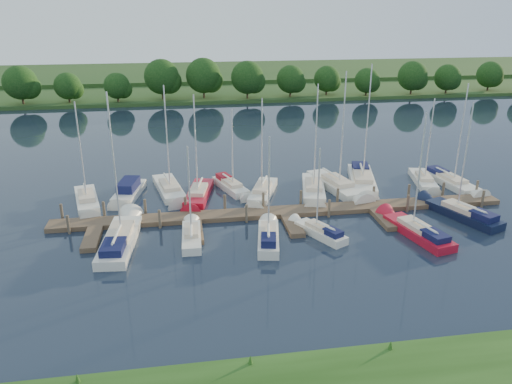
{
  "coord_description": "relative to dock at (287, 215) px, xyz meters",
  "views": [
    {
      "loc": [
        -8.85,
        -31.54,
        17.3
      ],
      "look_at": [
        -2.59,
        8.0,
        2.2
      ],
      "focal_mm": 35.0,
      "sensor_mm": 36.0,
      "label": 1
    }
  ],
  "objects": [
    {
      "name": "sailboat_n_2",
      "position": [
        -10.03,
        7.45,
        0.07
      ],
      "size": [
        3.43,
        8.7,
        10.85
      ],
      "rotation": [
        0.0,
        0.0,
        3.34
      ],
      "color": "white",
      "rests_on": "ground"
    },
    {
      "name": "sailboat_n_0",
      "position": [
        -17.52,
        5.48,
        0.08
      ],
      "size": [
        3.22,
        7.8,
        10.0
      ],
      "rotation": [
        0.0,
        0.0,
        3.36
      ],
      "color": "white",
      "rests_on": "ground"
    },
    {
      "name": "sailboat_n_9",
      "position": [
        15.69,
        6.07,
        0.07
      ],
      "size": [
        3.02,
        7.26,
        9.18
      ],
      "rotation": [
        0.0,
        0.0,
        2.92
      ],
      "color": "white",
      "rests_on": "ground"
    },
    {
      "name": "sailboat_s_5",
      "position": [
        14.85,
        -2.47,
        0.13
      ],
      "size": [
        4.22,
        8.01,
        10.34
      ],
      "rotation": [
        0.0,
        0.0,
        0.36
      ],
      "color": "black",
      "rests_on": "ground"
    },
    {
      "name": "sailboat_s_0",
      "position": [
        -13.75,
        -3.01,
        0.13
      ],
      "size": [
        2.92,
        9.55,
        12.0
      ],
      "rotation": [
        0.0,
        0.0,
        -0.08
      ],
      "color": "white",
      "rests_on": "ground"
    },
    {
      "name": "mooring_pilings",
      "position": [
        0.0,
        1.13,
        0.4
      ],
      "size": [
        38.24,
        2.84,
        2.0
      ],
      "color": "#473D33",
      "rests_on": "ground"
    },
    {
      "name": "sailboat_n_10",
      "position": [
        18.29,
        5.28,
        0.1
      ],
      "size": [
        3.01,
        8.59,
        10.69
      ],
      "rotation": [
        0.0,
        0.0,
        3.28
      ],
      "color": "white",
      "rests_on": "ground"
    },
    {
      "name": "sailboat_s_4",
      "position": [
        9.42,
        -5.15,
        0.11
      ],
      "size": [
        3.34,
        8.08,
        10.16
      ],
      "rotation": [
        0.0,
        0.0,
        0.22
      ],
      "color": "#B21024",
      "rests_on": "ground"
    },
    {
      "name": "sailboat_n_3",
      "position": [
        -7.36,
        5.62,
        0.07
      ],
      "size": [
        3.3,
        8.16,
        10.26
      ],
      "rotation": [
        0.0,
        0.0,
        2.93
      ],
      "color": "#B21024",
      "rests_on": "ground"
    },
    {
      "name": "sailboat_n_7",
      "position": [
        6.44,
        5.78,
        0.08
      ],
      "size": [
        4.0,
        9.6,
        12.06
      ],
      "rotation": [
        0.0,
        0.0,
        3.37
      ],
      "color": "white",
      "rests_on": "ground"
    },
    {
      "name": "far_shore",
      "position": [
        0.0,
        67.69,
        0.1
      ],
      "size": [
        180.0,
        30.0,
        0.6
      ],
      "primitive_type": "cube",
      "color": "#1D3E18",
      "rests_on": "ground"
    },
    {
      "name": "sailboat_s_2",
      "position": [
        -2.46,
        -4.66,
        0.14
      ],
      "size": [
        2.54,
        6.67,
        8.76
      ],
      "rotation": [
        0.0,
        0.0,
        -0.18
      ],
      "color": "white",
      "rests_on": "ground"
    },
    {
      "name": "motorboat",
      "position": [
        -13.95,
        7.16,
        0.18
      ],
      "size": [
        3.02,
        6.87,
        1.93
      ],
      "rotation": [
        0.0,
        0.0,
        2.95
      ],
      "color": "white",
      "rests_on": "ground"
    },
    {
      "name": "ground",
      "position": [
        0.0,
        -7.31,
        -0.2
      ],
      "size": [
        260.0,
        260.0,
        0.0
      ],
      "primitive_type": "plane",
      "color": "#192032",
      "rests_on": "ground"
    },
    {
      "name": "sailboat_n_8",
      "position": [
        9.39,
        6.9,
        0.13
      ],
      "size": [
        4.48,
        10.01,
        12.54
      ],
      "rotation": [
        0.0,
        0.0,
        2.88
      ],
      "color": "white",
      "rests_on": "ground"
    },
    {
      "name": "distant_hill",
      "position": [
        0.0,
        92.69,
        0.5
      ],
      "size": [
        220.0,
        40.0,
        1.4
      ],
      "primitive_type": "cube",
      "color": "#395826",
      "rests_on": "ground"
    },
    {
      "name": "sailboat_s_3",
      "position": [
        1.76,
        -4.09,
        0.11
      ],
      "size": [
        3.54,
        5.51,
        7.47
      ],
      "rotation": [
        0.0,
        0.0,
        0.48
      ],
      "color": "white",
      "rests_on": "ground"
    },
    {
      "name": "treeline",
      "position": [
        -0.16,
        54.16,
        4.01
      ],
      "size": [
        145.36,
        9.74,
        8.2
      ],
      "color": "#38281C",
      "rests_on": "ground"
    },
    {
      "name": "sailboat_n_6",
      "position": [
        3.79,
        5.18,
        0.07
      ],
      "size": [
        3.67,
        8.75,
        11.02
      ],
      "rotation": [
        0.0,
        0.0,
        2.91
      ],
      "color": "white",
      "rests_on": "ground"
    },
    {
      "name": "sailboat_n_4",
      "position": [
        -4.02,
        7.31,
        0.12
      ],
      "size": [
        3.33,
        6.59,
        8.54
      ],
      "rotation": [
        0.0,
        0.0,
        3.48
      ],
      "color": "white",
      "rests_on": "ground"
    },
    {
      "name": "dock",
      "position": [
        0.0,
        0.0,
        0.0
      ],
      "size": [
        40.0,
        6.0,
        0.4
      ],
      "color": "#4E3C2C",
      "rests_on": "ground"
    },
    {
      "name": "sailboat_s_1",
      "position": [
        -8.32,
        -3.22,
        0.07
      ],
      "size": [
        1.58,
        6.02,
        7.86
      ],
      "rotation": [
        0.0,
        0.0,
        -0.03
      ],
      "color": "white",
      "rests_on": "ground"
    },
    {
      "name": "sailboat_n_5",
      "position": [
        -1.27,
        5.24,
        0.08
      ],
      "size": [
        3.94,
        7.64,
        9.86
      ],
      "rotation": [
        0.0,
        0.0,
        2.79
      ],
      "color": "white",
      "rests_on": "ground"
    }
  ]
}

